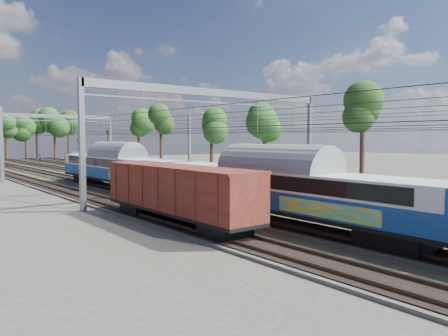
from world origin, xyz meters
TOP-DOWN VIEW (x-y plane):
  - track_bed at (-0.00, 45.00)m, footprint 21.00×130.00m
  - platform at (12.00, 20.00)m, footprint 3.00×70.00m
  - catenary at (0.33, 52.69)m, footprint 25.65×130.00m
  - tree_belt at (6.77, 92.47)m, footprint 40.25×100.06m
  - emu_train at (-4.50, 18.06)m, footprint 3.06×64.74m
  - freight_boxcar at (-9.00, 22.09)m, footprint 2.63×12.69m
  - worker at (3.52, 94.83)m, footprint 0.61×0.72m
  - signal_near at (5.14, 64.39)m, footprint 0.45×0.41m
  - signal_far at (8.49, 86.72)m, footprint 0.32×0.29m

SIDE VIEW (x-z plane):
  - track_bed at x=0.00m, z-range -0.07..0.27m
  - platform at x=12.00m, z-range 0.00..0.30m
  - worker at x=3.52m, z-range 0.00..1.67m
  - freight_boxcar at x=-9.00m, z-range 0.36..3.63m
  - emu_train at x=-4.50m, z-range 0.40..4.87m
  - signal_far at x=8.49m, z-range 0.67..5.70m
  - signal_near at x=5.14m, z-range 0.84..7.13m
  - catenary at x=0.33m, z-range 1.90..10.90m
  - tree_belt at x=6.77m, z-range 2.07..14.21m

